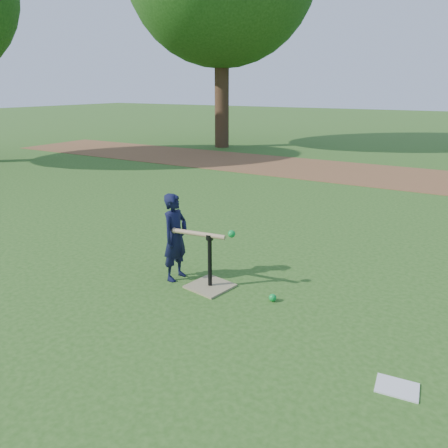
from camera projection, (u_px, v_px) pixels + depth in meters
The scene contains 7 objects.
ground at pixel (218, 290), 4.75m from camera, with size 80.00×80.00×0.00m, color #285116.
dirt_strip at pixel (376, 175), 10.88m from camera, with size 24.00×3.00×0.01m, color brown.
child at pixel (175, 237), 4.90m from camera, with size 0.37×0.24×1.00m, color black.
wiffle_ball_ground at pixel (273, 298), 4.50m from camera, with size 0.08×0.08×0.08m, color #0D9232.
clipboard at pixel (397, 388), 3.21m from camera, with size 0.30×0.23×0.01m, color silver.
batting_tee at pixel (210, 278), 4.79m from camera, with size 0.50×0.50×0.61m.
swing_action at pixel (203, 234), 4.68m from camera, with size 0.71×0.22×0.10m.
Camera 1 is at (2.26, -3.66, 2.13)m, focal length 35.00 mm.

